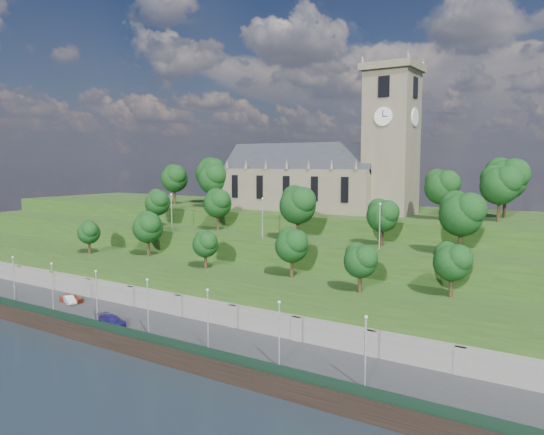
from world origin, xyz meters
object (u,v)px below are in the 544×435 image
Objects in this scene: church at (324,171)px; car_middle at (69,299)px; car_left at (72,298)px; car_right at (112,321)px.

car_middle is at bearing -122.31° from church.
car_left is 1.05× the size of car_middle.
car_middle is 15.40m from car_right.
church is 50.12m from car_left.
car_right is at bearing -118.30° from car_left.
car_left is at bearing 40.10° from car_middle.
car_left is at bearing 80.71° from car_right.
church reaches higher than car_left.
church is at bearing -44.07° from car_left.
car_left is (-25.03, -38.62, -19.84)m from church.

